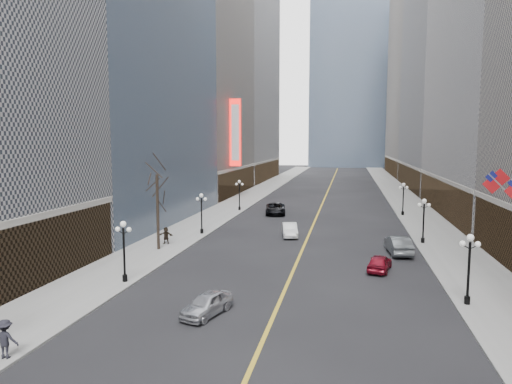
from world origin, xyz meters
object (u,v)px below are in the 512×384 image
at_px(streetlamp_east_3, 403,196).
at_px(streetlamp_west_2, 202,209).
at_px(streetlamp_east_2, 424,216).
at_px(car_sb_mid, 380,263).
at_px(streetlamp_east_1, 469,262).
at_px(car_sb_far, 398,245).
at_px(car_nb_near, 207,304).
at_px(car_nb_far, 275,209).
at_px(streetlamp_west_1, 124,245).
at_px(car_nb_mid, 290,230).
at_px(streetlamp_west_3, 239,192).

xyz_separation_m(streetlamp_east_3, streetlamp_west_2, (-23.60, -18.00, 0.00)).
relative_size(streetlamp_east_2, car_sb_mid, 1.15).
relative_size(streetlamp_east_1, car_sb_far, 0.89).
distance_m(streetlamp_east_1, car_nb_near, 16.61).
xyz_separation_m(car_nb_near, car_nb_far, (-1.99, 38.62, 0.14)).
distance_m(streetlamp_east_2, streetlamp_east_3, 18.00).
relative_size(streetlamp_west_1, car_sb_mid, 1.15).
height_order(streetlamp_east_3, car_sb_far, streetlamp_east_3).
bearing_deg(streetlamp_east_1, car_nb_mid, 125.89).
xyz_separation_m(car_nb_mid, car_sb_far, (10.93, -5.76, 0.11)).
bearing_deg(streetlamp_west_2, streetlamp_east_2, 0.00).
height_order(car_nb_near, car_nb_far, car_nb_far).
bearing_deg(streetlamp_west_3, streetlamp_west_1, -90.00).
bearing_deg(streetlamp_west_3, car_nb_far, -19.65).
xyz_separation_m(streetlamp_east_3, car_sb_far, (-2.87, -22.69, -2.06)).
distance_m(streetlamp_east_1, streetlamp_west_2, 29.68).
height_order(streetlamp_west_2, car_nb_near, streetlamp_west_2).
relative_size(streetlamp_east_3, car_sb_far, 0.89).
relative_size(car_nb_near, car_nb_far, 0.68).
height_order(car_nb_far, car_sb_mid, car_nb_far).
relative_size(streetlamp_west_1, car_sb_far, 0.89).
relative_size(streetlamp_east_3, car_nb_far, 0.76).
distance_m(car_sb_mid, car_sb_far, 6.51).
xyz_separation_m(streetlamp_east_2, car_nb_near, (-15.78, -22.70, -2.21)).
bearing_deg(car_sb_mid, streetlamp_east_2, -101.82).
distance_m(streetlamp_east_3, streetlamp_west_2, 29.68).
distance_m(streetlamp_west_1, streetlamp_west_3, 36.00).
bearing_deg(car_sb_mid, streetlamp_east_3, -87.04).
height_order(streetlamp_east_3, streetlamp_west_2, same).
relative_size(streetlamp_west_1, streetlamp_west_2, 1.00).
relative_size(streetlamp_west_2, car_sb_mid, 1.15).
bearing_deg(streetlamp_west_1, streetlamp_east_1, 0.00).
relative_size(streetlamp_east_1, streetlamp_west_2, 1.00).
bearing_deg(streetlamp_east_1, streetlamp_east_2, 90.00).
distance_m(car_nb_far, car_sb_mid, 29.68).
bearing_deg(streetlamp_east_1, car_nb_far, 117.65).
bearing_deg(car_sb_far, streetlamp_west_1, 26.74).
distance_m(car_nb_far, car_sb_far, 25.43).
xyz_separation_m(streetlamp_east_2, car_nb_mid, (-13.80, 1.07, -2.17)).
height_order(car_nb_mid, car_sb_mid, car_nb_mid).
bearing_deg(car_sb_mid, car_nb_mid, -40.72).
distance_m(streetlamp_east_3, car_nb_far, 18.01).
height_order(car_nb_mid, car_sb_far, car_sb_far).
bearing_deg(car_nb_far, streetlamp_east_3, -2.28).
relative_size(streetlamp_east_3, car_nb_mid, 1.02).
distance_m(streetlamp_east_2, streetlamp_west_1, 29.68).
relative_size(streetlamp_east_2, streetlamp_west_3, 1.00).
distance_m(streetlamp_east_1, streetlamp_west_1, 23.60).
xyz_separation_m(streetlamp_west_2, car_nb_far, (5.83, 15.92, -2.08)).
bearing_deg(streetlamp_east_3, car_nb_near, -111.19).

